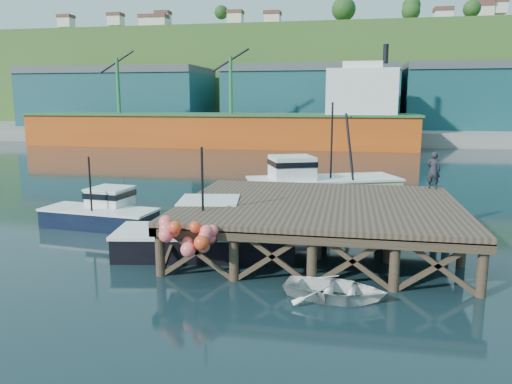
% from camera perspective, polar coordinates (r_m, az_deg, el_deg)
% --- Properties ---
extents(ground, '(300.00, 300.00, 0.00)m').
position_cam_1_polar(ground, '(23.69, -6.22, -5.64)').
color(ground, black).
rests_on(ground, ground).
extents(wharf, '(12.00, 10.00, 2.62)m').
position_cam_1_polar(wharf, '(22.10, 7.33, -1.66)').
color(wharf, brown).
rests_on(wharf, ground).
extents(far_quay, '(160.00, 40.00, 2.00)m').
position_cam_1_polar(far_quay, '(92.17, 6.48, 6.98)').
color(far_quay, gray).
rests_on(far_quay, ground).
extents(warehouse_left, '(32.00, 16.00, 9.00)m').
position_cam_1_polar(warehouse_left, '(96.25, -15.30, 10.10)').
color(warehouse_left, '#184751').
rests_on(warehouse_left, far_quay).
extents(warehouse_mid, '(28.00, 16.00, 9.00)m').
position_cam_1_polar(warehouse_mid, '(87.02, 6.30, 10.40)').
color(warehouse_mid, '#184751').
rests_on(warehouse_mid, far_quay).
extents(warehouse_right, '(30.00, 16.00, 9.00)m').
position_cam_1_polar(warehouse_right, '(89.85, 26.02, 9.42)').
color(warehouse_right, '#184751').
rests_on(warehouse_right, far_quay).
extents(cargo_ship, '(55.50, 10.00, 13.75)m').
position_cam_1_polar(cargo_ship, '(71.46, -1.66, 7.90)').
color(cargo_ship, '#C64A12').
rests_on(cargo_ship, ground).
extents(hillside, '(220.00, 50.00, 22.00)m').
position_cam_1_polar(hillside, '(122.03, 7.64, 12.50)').
color(hillside, '#2D511E').
rests_on(hillside, ground).
extents(boat_navy, '(6.25, 3.64, 3.77)m').
position_cam_1_polar(boat_navy, '(27.45, -17.18, -2.18)').
color(boat_navy, black).
rests_on(boat_navy, ground).
extents(boat_black, '(7.97, 6.63, 4.71)m').
position_cam_1_polar(boat_black, '(21.72, -5.66, -4.75)').
color(boat_black, black).
rests_on(boat_black, ground).
extents(trawler, '(10.16, 6.78, 6.42)m').
position_cam_1_polar(trawler, '(32.32, 7.37, 1.09)').
color(trawler, '#D0C686').
rests_on(trawler, ground).
extents(dinghy, '(3.74, 2.94, 0.70)m').
position_cam_1_polar(dinghy, '(17.13, 9.00, -10.88)').
color(dinghy, white).
rests_on(dinghy, ground).
extents(dockworker, '(0.76, 0.57, 1.87)m').
position_cam_1_polar(dockworker, '(26.73, 19.62, 2.37)').
color(dockworker, black).
rests_on(dockworker, wharf).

